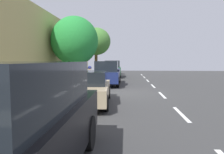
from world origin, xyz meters
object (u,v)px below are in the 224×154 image
parked_suv_black_far (16,124)px  cyclist_with_backpack (89,76)px  parked_pickup_dark_blue_second (108,74)px  parked_sedan_tan_mid (89,88)px  street_tree_near_cyclist (96,42)px  parked_suv_green_nearest (112,69)px  bicycle_at_curb (92,86)px  street_tree_mid_block (75,41)px

parked_suv_black_far → cyclist_with_backpack: (0.74, -10.21, -0.02)m
parked_pickup_dark_blue_second → parked_sedan_tan_mid: parked_pickup_dark_blue_second is taller
parked_sedan_tan_mid → street_tree_near_cyclist: size_ratio=0.74×
parked_pickup_dark_blue_second → street_tree_near_cyclist: 10.82m
cyclist_with_backpack → parked_suv_green_nearest: bearing=-93.6°
parked_sedan_tan_mid → bicycle_at_curb: size_ratio=3.52×
parked_sedan_tan_mid → parked_suv_black_far: parked_suv_black_far is taller
bicycle_at_curb → cyclist_with_backpack: (0.22, -0.47, 0.64)m
parked_sedan_tan_mid → parked_suv_black_far: bearing=90.0°
parked_suv_green_nearest → cyclist_with_backpack: 11.22m
parked_suv_green_nearest → parked_suv_black_far: (-0.04, 21.40, 0.00)m
cyclist_with_backpack → parked_sedan_tan_mid: bearing=100.5°
parked_sedan_tan_mid → cyclist_with_backpack: 4.05m
parked_pickup_dark_blue_second → parked_suv_black_far: size_ratio=1.13×
parked_pickup_dark_blue_second → street_tree_near_cyclist: street_tree_near_cyclist is taller
parked_sedan_tan_mid → bicycle_at_curb: 3.56m
parked_suv_green_nearest → parked_pickup_dark_blue_second: (-0.17, 7.77, -0.13)m
cyclist_with_backpack → bicycle_at_curb: bearing=114.7°
parked_pickup_dark_blue_second → bicycle_at_curb: size_ratio=4.16×
parked_suv_black_far → cyclist_with_backpack: size_ratio=2.85×
parked_suv_green_nearest → bicycle_at_curb: (0.48, 11.67, -0.66)m
parked_pickup_dark_blue_second → street_tree_mid_block: street_tree_mid_block is taller
parked_pickup_dark_blue_second → street_tree_mid_block: (2.46, 0.94, 2.60)m
parked_suv_green_nearest → parked_suv_black_far: size_ratio=1.02×
parked_sedan_tan_mid → street_tree_near_cyclist: (2.33, -17.31, 3.69)m
parked_suv_green_nearest → street_tree_near_cyclist: 4.64m
parked_suv_green_nearest → cyclist_with_backpack: (0.70, 11.20, -0.02)m
parked_sedan_tan_mid → cyclist_with_backpack: bearing=-79.5°
parked_pickup_dark_blue_second → street_tree_near_cyclist: size_ratio=0.87×
cyclist_with_backpack → street_tree_near_cyclist: size_ratio=0.27×
parked_suv_green_nearest → street_tree_near_cyclist: (2.29, -2.15, 3.41)m
parked_suv_green_nearest → parked_sedan_tan_mid: parked_suv_green_nearest is taller
bicycle_at_curb → street_tree_mid_block: street_tree_mid_block is taller
parked_suv_green_nearest → street_tree_near_cyclist: street_tree_near_cyclist is taller
parked_suv_black_far → parked_sedan_tan_mid: bearing=-90.0°
parked_pickup_dark_blue_second → parked_suv_green_nearest: bearing=-88.8°
parked_suv_green_nearest → parked_suv_black_far: bearing=90.1°
cyclist_with_backpack → street_tree_near_cyclist: bearing=-83.2°
parked_sedan_tan_mid → parked_suv_black_far: size_ratio=0.95×
parked_sedan_tan_mid → parked_suv_green_nearest: bearing=-89.9°
cyclist_with_backpack → street_tree_mid_block: (1.59, -2.48, 2.50)m
cyclist_with_backpack → street_tree_mid_block: 3.86m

